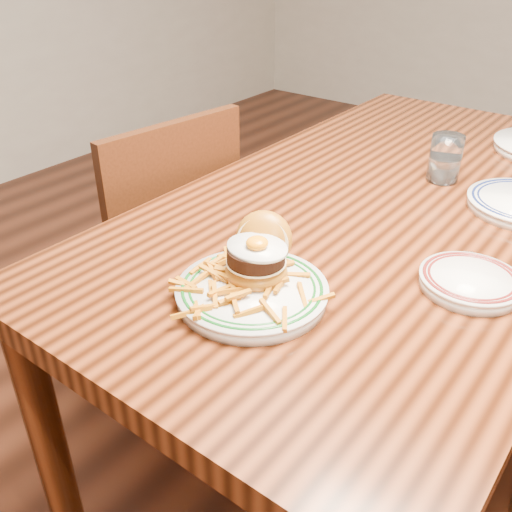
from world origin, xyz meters
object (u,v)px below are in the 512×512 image
Objects in this scene: chair_left at (156,256)px; side_plate at (471,281)px; table at (390,232)px; main_plate at (254,277)px.

chair_left is 5.09× the size of side_plate.
table is 0.39m from side_plate.
main_plate is at bearing -91.78° from table.
chair_left reaches higher than main_plate.
side_plate reaches higher than table.
chair_left is (-0.60, -0.20, -0.19)m from table.
main_plate is (-0.02, -0.50, 0.12)m from table.
chair_left is at bearing 127.95° from main_plate.
main_plate is 0.37m from side_plate.
chair_left is 0.91m from side_plate.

